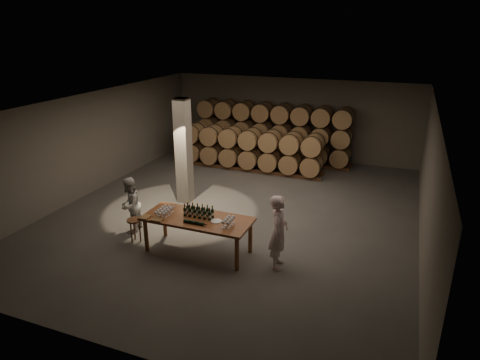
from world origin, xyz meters
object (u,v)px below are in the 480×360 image
at_px(notebook_near, 157,220).
at_px(person_woman, 130,205).
at_px(person_man, 279,232).
at_px(plate, 216,221).
at_px(stool, 135,223).
at_px(tasting_table, 197,222).
at_px(bottle_cluster, 199,212).

distance_m(notebook_near, person_woman, 1.56).
bearing_deg(notebook_near, person_man, 8.14).
distance_m(plate, stool, 2.25).
bearing_deg(tasting_table, bottle_cluster, 91.18).
bearing_deg(tasting_table, stool, -175.89).
bearing_deg(person_man, notebook_near, 92.81).
distance_m(plate, person_woman, 2.68).
xyz_separation_m(bottle_cluster, notebook_near, (-0.81, -0.53, -0.10)).
bearing_deg(bottle_cluster, stool, -173.27).
bearing_deg(notebook_near, stool, 157.58).
relative_size(plate, person_woman, 0.17).
relative_size(bottle_cluster, plate, 2.79).
relative_size(plate, stool, 0.42).
relative_size(bottle_cluster, person_woman, 0.49).
distance_m(person_man, person_woman, 4.14).
height_order(bottle_cluster, notebook_near, bottle_cluster).
relative_size(bottle_cluster, person_man, 0.42).
height_order(notebook_near, person_woman, person_woman).
bearing_deg(person_woman, plate, 72.47).
bearing_deg(person_woman, stool, 33.49).
xyz_separation_m(tasting_table, person_woman, (-2.15, 0.34, -0.05)).
xyz_separation_m(bottle_cluster, plate, (0.50, -0.09, -0.10)).
bearing_deg(bottle_cluster, tasting_table, -88.82).
relative_size(stool, person_woman, 0.41).
distance_m(tasting_table, plate, 0.51).
bearing_deg(notebook_near, tasting_table, 26.49).
height_order(stool, person_man, person_man).
relative_size(bottle_cluster, stool, 1.18).
distance_m(stool, person_woman, 0.68).
bearing_deg(stool, bottle_cluster, 6.73).
bearing_deg(stool, person_man, 3.00).
bearing_deg(stool, notebook_near, -20.02).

